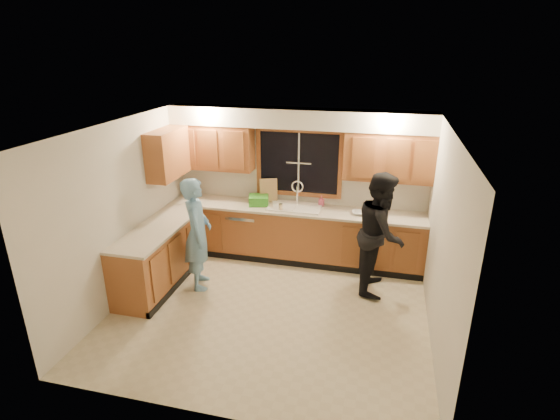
% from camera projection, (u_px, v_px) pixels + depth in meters
% --- Properties ---
extents(floor, '(4.20, 4.20, 0.00)m').
position_uv_depth(floor, '(270.00, 310.00, 6.01)').
color(floor, beige).
rests_on(floor, ground).
extents(ceiling, '(4.20, 4.20, 0.00)m').
position_uv_depth(ceiling, '(268.00, 128.00, 5.12)').
color(ceiling, silver).
extents(wall_back, '(4.20, 0.00, 4.20)m').
position_uv_depth(wall_back, '(299.00, 183.00, 7.29)').
color(wall_back, silver).
rests_on(wall_back, ground).
extents(wall_left, '(0.00, 3.80, 3.80)m').
position_uv_depth(wall_left, '(123.00, 212.00, 6.03)').
color(wall_left, silver).
rests_on(wall_left, ground).
extents(wall_right, '(0.00, 3.80, 3.80)m').
position_uv_depth(wall_right, '(442.00, 243.00, 5.10)').
color(wall_right, silver).
rests_on(wall_right, ground).
extents(base_cabinets_back, '(4.20, 0.60, 0.88)m').
position_uv_depth(base_cabinets_back, '(294.00, 234.00, 7.31)').
color(base_cabinets_back, '#A35C2F').
rests_on(base_cabinets_back, ground).
extents(base_cabinets_left, '(0.60, 1.90, 0.88)m').
position_uv_depth(base_cabinets_left, '(160.00, 256.00, 6.57)').
color(base_cabinets_left, '#A35C2F').
rests_on(base_cabinets_left, ground).
extents(countertop_back, '(4.20, 0.63, 0.04)m').
position_uv_depth(countertop_back, '(294.00, 209.00, 7.13)').
color(countertop_back, beige).
rests_on(countertop_back, base_cabinets_back).
extents(countertop_left, '(0.63, 1.90, 0.04)m').
position_uv_depth(countertop_left, '(158.00, 228.00, 6.41)').
color(countertop_left, beige).
rests_on(countertop_left, base_cabinets_left).
extents(upper_cabinets_left, '(1.35, 0.33, 0.75)m').
position_uv_depth(upper_cabinets_left, '(213.00, 147.00, 7.25)').
color(upper_cabinets_left, '#A35C2F').
rests_on(upper_cabinets_left, wall_back).
extents(upper_cabinets_right, '(1.35, 0.33, 0.75)m').
position_uv_depth(upper_cabinets_right, '(389.00, 157.00, 6.62)').
color(upper_cabinets_right, '#A35C2F').
rests_on(upper_cabinets_right, wall_back).
extents(upper_cabinets_return, '(0.33, 0.90, 0.75)m').
position_uv_depth(upper_cabinets_return, '(168.00, 154.00, 6.81)').
color(upper_cabinets_return, '#A35C2F').
rests_on(upper_cabinets_return, wall_left).
extents(soffit, '(4.20, 0.35, 0.30)m').
position_uv_depth(soffit, '(297.00, 118.00, 6.74)').
color(soffit, white).
rests_on(soffit, wall_back).
extents(window_frame, '(1.44, 0.03, 1.14)m').
position_uv_depth(window_frame, '(299.00, 163.00, 7.16)').
color(window_frame, black).
rests_on(window_frame, wall_back).
extents(sink, '(0.86, 0.52, 0.57)m').
position_uv_depth(sink, '(295.00, 211.00, 7.16)').
color(sink, white).
rests_on(sink, countertop_back).
extents(dishwasher, '(0.60, 0.56, 0.82)m').
position_uv_depth(dishwasher, '(246.00, 231.00, 7.50)').
color(dishwasher, white).
rests_on(dishwasher, floor).
extents(stove, '(0.58, 0.75, 0.90)m').
position_uv_depth(stove, '(140.00, 273.00, 6.05)').
color(stove, white).
rests_on(stove, floor).
extents(man, '(0.59, 0.72, 1.69)m').
position_uv_depth(man, '(198.00, 234.00, 6.34)').
color(man, '#6A9DC8').
rests_on(man, floor).
extents(woman, '(0.72, 0.90, 1.79)m').
position_uv_depth(woman, '(381.00, 233.00, 6.24)').
color(woman, black).
rests_on(woman, floor).
extents(knife_block, '(0.15, 0.13, 0.24)m').
position_uv_depth(knife_block, '(192.00, 190.00, 7.59)').
color(knife_block, '#99562A').
rests_on(knife_block, countertop_back).
extents(cutting_board, '(0.31, 0.20, 0.39)m').
position_uv_depth(cutting_board, '(269.00, 190.00, 7.35)').
color(cutting_board, tan).
rests_on(cutting_board, countertop_back).
extents(dish_crate, '(0.39, 0.37, 0.15)m').
position_uv_depth(dish_crate, '(259.00, 200.00, 7.26)').
color(dish_crate, '#358F25').
rests_on(dish_crate, countertop_back).
extents(soap_bottle, '(0.09, 0.09, 0.17)m').
position_uv_depth(soap_bottle, '(321.00, 201.00, 7.19)').
color(soap_bottle, '#E05579').
rests_on(soap_bottle, countertop_back).
extents(bowl, '(0.23, 0.23, 0.05)m').
position_uv_depth(bowl, '(359.00, 213.00, 6.85)').
color(bowl, silver).
rests_on(bowl, countertop_back).
extents(can_left, '(0.07, 0.07, 0.12)m').
position_uv_depth(can_left, '(271.00, 205.00, 7.08)').
color(can_left, beige).
rests_on(can_left, countertop_back).
extents(can_right, '(0.09, 0.09, 0.12)m').
position_uv_depth(can_right, '(281.00, 207.00, 6.97)').
color(can_right, beige).
rests_on(can_right, countertop_back).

